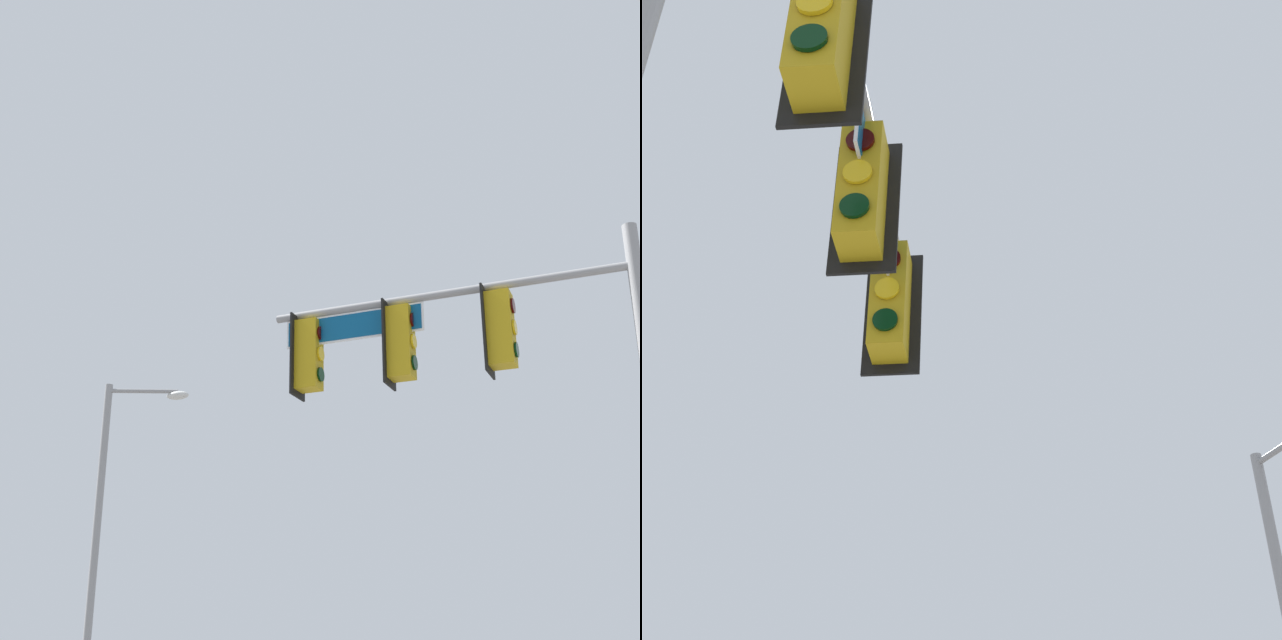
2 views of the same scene
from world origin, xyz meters
TOP-DOWN VIEW (x-y plane):
  - signal_pole_near at (-3.70, -5.46)m, footprint 5.46×0.87m

SIDE VIEW (x-z plane):
  - signal_pole_near at x=-3.70m, z-range 1.61..8.72m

